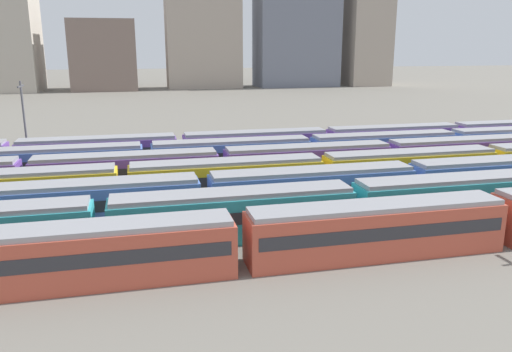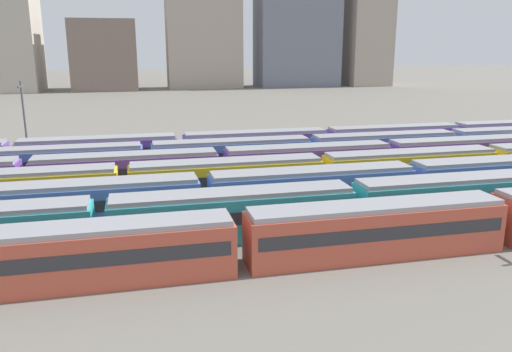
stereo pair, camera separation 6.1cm
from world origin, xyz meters
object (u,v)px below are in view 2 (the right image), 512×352
at_px(train_track_3, 490,164).
at_px(train_track_6, 327,142).
at_px(train_track_1, 353,206).
at_px(catenary_pole_1, 25,120).
at_px(train_track_0, 376,229).
at_px(train_track_2, 204,197).
at_px(train_track_5, 384,148).
at_px(train_track_4, 221,167).

bearing_deg(train_track_3, train_track_6, 128.65).
distance_m(train_track_1, catenary_pole_1, 41.22).
bearing_deg(train_track_1, catenary_pole_1, 134.74).
xyz_separation_m(train_track_3, train_track_6, (-12.48, 15.60, 0.00)).
height_order(train_track_0, train_track_2, same).
relative_size(train_track_3, catenary_pole_1, 11.14).
distance_m(train_track_2, train_track_5, 28.73).
distance_m(train_track_2, catenary_pole_1, 30.17).
distance_m(train_track_3, train_track_6, 19.98).
height_order(train_track_3, train_track_6, same).
bearing_deg(train_track_5, train_track_2, -147.12).
bearing_deg(train_track_2, catenary_pole_1, 126.86).
relative_size(train_track_5, catenary_pole_1, 9.27).
height_order(train_track_0, train_track_1, same).
bearing_deg(train_track_0, train_track_1, 83.52).
xyz_separation_m(train_track_2, train_track_4, (3.15, 10.40, 0.00)).
bearing_deg(train_track_4, train_track_3, -10.50).
height_order(train_track_1, train_track_4, same).
bearing_deg(train_track_1, train_track_3, 27.17).
height_order(train_track_0, train_track_6, same).
xyz_separation_m(train_track_3, catenary_pole_1, (-49.16, 18.76, 3.70)).
bearing_deg(train_track_3, train_track_2, -170.54).
relative_size(train_track_2, train_track_5, 0.80).
distance_m(train_track_4, catenary_pole_1, 25.36).
distance_m(train_track_0, catenary_pole_1, 44.67).
bearing_deg(train_track_0, train_track_2, 134.84).
distance_m(train_track_0, train_track_6, 32.30).
bearing_deg(train_track_1, train_track_0, -96.48).
distance_m(train_track_3, train_track_5, 12.57).
relative_size(train_track_1, train_track_3, 0.66).
relative_size(train_track_0, train_track_5, 1.00).
distance_m(train_track_0, train_track_4, 22.01).
bearing_deg(train_track_4, catenary_pole_1, 147.29).
distance_m(train_track_4, train_track_5, 21.62).
bearing_deg(train_track_0, train_track_4, 109.08).
height_order(train_track_3, train_track_5, same).
relative_size(train_track_6, catenary_pole_1, 11.14).
xyz_separation_m(train_track_0, train_track_5, (13.79, 26.00, 0.00)).
bearing_deg(catenary_pole_1, train_track_2, -53.14).
xyz_separation_m(train_track_2, catenary_pole_1, (-17.96, 23.96, 3.70)).
bearing_deg(train_track_5, train_track_3, -55.81).
relative_size(train_track_1, catenary_pole_1, 7.40).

